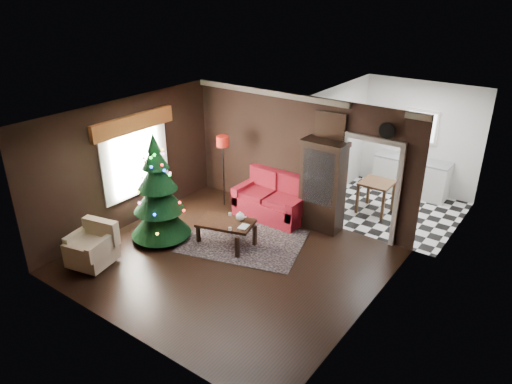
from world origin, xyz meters
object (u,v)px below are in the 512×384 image
Objects in this scene: curio_cabinet at (322,188)px; coffee_table at (226,232)px; teapot at (240,216)px; floor_lamp at (223,173)px; christmas_tree at (158,193)px; armchair at (90,244)px; loveseat at (272,197)px; kitchen_table at (375,197)px; wall_clock at (387,130)px.

curio_cabinet reaches higher than coffee_table.
teapot reaches higher than coffee_table.
coffee_table is at bearing -49.12° from floor_lamp.
christmas_tree reaches higher than armchair.
loveseat reaches higher than teapot.
curio_cabinet is 2.53× the size of kitchen_table.
floor_lamp is 1.85m from teapot.
kitchen_table reaches higher than coffee_table.
coffee_table is at bearing -134.31° from teapot.
armchair is at bearing -101.37° from christmas_tree.
curio_cabinet reaches higher than loveseat.
teapot is 3.32m from wall_clock.
christmas_tree is at bearing 66.06° from armchair.
loveseat is 3.04m from wall_clock.
curio_cabinet is at bearing -114.44° from kitchen_table.
christmas_tree is 3.15× the size of kitchen_table.
armchair is at bearing -127.07° from teapot.
wall_clock is at bearing -66.25° from kitchen_table.
floor_lamp reaches higher than coffee_table.
kitchen_table is (-0.55, 1.25, -2.00)m from wall_clock.
curio_cabinet reaches higher than teapot.
floor_lamp is at bearing 71.74° from armchair.
teapot is (1.76, 2.33, 0.15)m from armchair.
christmas_tree is (-0.05, -2.01, 0.22)m from floor_lamp.
coffee_table is (1.25, 0.62, -0.79)m from christmas_tree.
coffee_table is at bearing -141.11° from wall_clock.
armchair reaches higher than teapot.
floor_lamp reaches higher than kitchen_table.
curio_cabinet is 9.35× the size of teapot.
wall_clock reaches higher than loveseat.
loveseat is 0.94× the size of floor_lamp.
curio_cabinet is 4.80m from armchair.
loveseat reaches higher than armchair.
coffee_table is 5.46× the size of teapot.
kitchen_table is (1.66, 2.99, -0.23)m from teapot.
loveseat is 0.72× the size of christmas_tree.
kitchen_table is (3.42, 5.31, -0.09)m from armchair.
armchair reaches higher than coffee_table.
curio_cabinet is 1.89m from teapot.
coffee_table is at bearing -124.49° from curio_cabinet.
loveseat reaches higher than kitchen_table.
armchair is (-1.62, -3.66, -0.04)m from loveseat.
floor_lamp is 1.93m from coffee_table.
armchair is at bearing -95.69° from floor_lamp.
floor_lamp is 2.41× the size of kitchen_table.
curio_cabinet is 3.43m from christmas_tree.
coffee_table is 3.46× the size of wall_clock.
curio_cabinet is 5.94× the size of wall_clock.
christmas_tree is 2.13× the size of coffee_table.
armchair reaches higher than kitchen_table.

